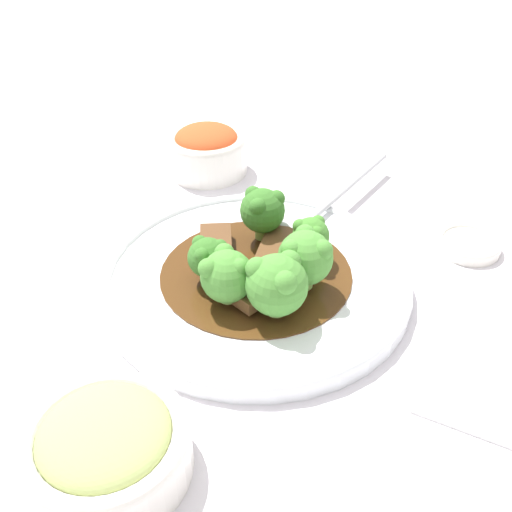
{
  "coord_description": "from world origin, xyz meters",
  "views": [
    {
      "loc": [
        0.21,
        -0.38,
        0.35
      ],
      "look_at": [
        0.0,
        0.0,
        0.03
      ],
      "focal_mm": 42.0,
      "sensor_mm": 36.0,
      "label": 1
    }
  ],
  "objects_px": {
    "beef_strip_2": "(216,251)",
    "main_plate": "(256,277)",
    "broccoli_floret_1": "(262,210)",
    "sauce_dish": "(469,244)",
    "beef_strip_0": "(261,282)",
    "broccoli_floret_0": "(224,274)",
    "beef_strip_1": "(278,253)",
    "broccoli_floret_4": "(208,257)",
    "serving_spoon": "(308,219)",
    "side_bowl_appetizer": "(107,446)",
    "broccoli_floret_2": "(277,283)",
    "side_bowl_kimchi": "(207,149)",
    "broccoli_floret_5": "(311,235)",
    "broccoli_floret_3": "(306,256)"
  },
  "relations": [
    {
      "from": "serving_spoon",
      "to": "side_bowl_appetizer",
      "type": "distance_m",
      "value": 0.31
    },
    {
      "from": "broccoli_floret_0",
      "to": "serving_spoon",
      "type": "relative_size",
      "value": 0.2
    },
    {
      "from": "broccoli_floret_2",
      "to": "sauce_dish",
      "type": "relative_size",
      "value": 0.86
    },
    {
      "from": "broccoli_floret_5",
      "to": "broccoli_floret_2",
      "type": "bearing_deg",
      "value": -83.54
    },
    {
      "from": "broccoli_floret_0",
      "to": "side_bowl_appetizer",
      "type": "height_order",
      "value": "broccoli_floret_0"
    },
    {
      "from": "main_plate",
      "to": "side_bowl_kimchi",
      "type": "xyz_separation_m",
      "value": [
        -0.16,
        0.17,
        0.02
      ]
    },
    {
      "from": "serving_spoon",
      "to": "side_bowl_kimchi",
      "type": "bearing_deg",
      "value": 156.14
    },
    {
      "from": "broccoli_floret_4",
      "to": "broccoli_floret_0",
      "type": "bearing_deg",
      "value": -31.88
    },
    {
      "from": "broccoli_floret_0",
      "to": "broccoli_floret_4",
      "type": "xyz_separation_m",
      "value": [
        -0.03,
        0.02,
        -0.0
      ]
    },
    {
      "from": "beef_strip_0",
      "to": "broccoli_floret_0",
      "type": "bearing_deg",
      "value": -126.23
    },
    {
      "from": "main_plate",
      "to": "serving_spoon",
      "type": "height_order",
      "value": "serving_spoon"
    },
    {
      "from": "broccoli_floret_2",
      "to": "side_bowl_kimchi",
      "type": "xyz_separation_m",
      "value": [
        -0.21,
        0.21,
        -0.02
      ]
    },
    {
      "from": "broccoli_floret_0",
      "to": "broccoli_floret_1",
      "type": "relative_size",
      "value": 0.91
    },
    {
      "from": "broccoli_floret_1",
      "to": "sauce_dish",
      "type": "xyz_separation_m",
      "value": [
        0.18,
        0.11,
        -0.04
      ]
    },
    {
      "from": "broccoli_floret_5",
      "to": "serving_spoon",
      "type": "height_order",
      "value": "broccoli_floret_5"
    },
    {
      "from": "broccoli_floret_1",
      "to": "main_plate",
      "type": "bearing_deg",
      "value": -67.12
    },
    {
      "from": "main_plate",
      "to": "beef_strip_2",
      "type": "xyz_separation_m",
      "value": [
        -0.04,
        -0.0,
        0.02
      ]
    },
    {
      "from": "beef_strip_1",
      "to": "serving_spoon",
      "type": "height_order",
      "value": "same"
    },
    {
      "from": "side_bowl_appetizer",
      "to": "broccoli_floret_1",
      "type": "bearing_deg",
      "value": 97.04
    },
    {
      "from": "broccoli_floret_1",
      "to": "side_bowl_kimchi",
      "type": "height_order",
      "value": "broccoli_floret_1"
    },
    {
      "from": "broccoli_floret_5",
      "to": "side_bowl_appetizer",
      "type": "xyz_separation_m",
      "value": [
        -0.02,
        -0.26,
        -0.02
      ]
    },
    {
      "from": "beef_strip_1",
      "to": "sauce_dish",
      "type": "height_order",
      "value": "beef_strip_1"
    },
    {
      "from": "serving_spoon",
      "to": "broccoli_floret_2",
      "type": "bearing_deg",
      "value": -75.46
    },
    {
      "from": "main_plate",
      "to": "broccoli_floret_0",
      "type": "distance_m",
      "value": 0.06
    },
    {
      "from": "side_bowl_kimchi",
      "to": "side_bowl_appetizer",
      "type": "bearing_deg",
      "value": -65.4
    },
    {
      "from": "beef_strip_0",
      "to": "beef_strip_1",
      "type": "relative_size",
      "value": 0.95
    },
    {
      "from": "beef_strip_0",
      "to": "broccoli_floret_2",
      "type": "height_order",
      "value": "broccoli_floret_2"
    },
    {
      "from": "broccoli_floret_1",
      "to": "sauce_dish",
      "type": "height_order",
      "value": "broccoli_floret_1"
    },
    {
      "from": "side_bowl_appetizer",
      "to": "broccoli_floret_4",
      "type": "bearing_deg",
      "value": 103.04
    },
    {
      "from": "beef_strip_0",
      "to": "broccoli_floret_1",
      "type": "bearing_deg",
      "value": 118.46
    },
    {
      "from": "side_bowl_appetizer",
      "to": "broccoli_floret_0",
      "type": "bearing_deg",
      "value": 95.16
    },
    {
      "from": "broccoli_floret_4",
      "to": "broccoli_floret_3",
      "type": "bearing_deg",
      "value": 21.94
    },
    {
      "from": "beef_strip_1",
      "to": "broccoli_floret_4",
      "type": "height_order",
      "value": "broccoli_floret_4"
    },
    {
      "from": "beef_strip_0",
      "to": "broccoli_floret_4",
      "type": "relative_size",
      "value": 1.89
    },
    {
      "from": "broccoli_floret_1",
      "to": "serving_spoon",
      "type": "xyz_separation_m",
      "value": [
        0.03,
        0.04,
        -0.02
      ]
    },
    {
      "from": "beef_strip_2",
      "to": "broccoli_floret_2",
      "type": "bearing_deg",
      "value": -25.57
    },
    {
      "from": "broccoli_floret_0",
      "to": "sauce_dish",
      "type": "distance_m",
      "value": 0.26
    },
    {
      "from": "broccoli_floret_5",
      "to": "beef_strip_0",
      "type": "bearing_deg",
      "value": -104.47
    },
    {
      "from": "beef_strip_2",
      "to": "broccoli_floret_3",
      "type": "xyz_separation_m",
      "value": [
        0.09,
        0.0,
        0.03
      ]
    },
    {
      "from": "broccoli_floret_5",
      "to": "broccoli_floret_4",
      "type": "bearing_deg",
      "value": -131.07
    },
    {
      "from": "beef_strip_2",
      "to": "broccoli_floret_0",
      "type": "bearing_deg",
      "value": -49.91
    },
    {
      "from": "beef_strip_0",
      "to": "side_bowl_appetizer",
      "type": "xyz_separation_m",
      "value": [
        -0.0,
        -0.19,
        -0.0
      ]
    },
    {
      "from": "broccoli_floret_4",
      "to": "broccoli_floret_5",
      "type": "bearing_deg",
      "value": 48.93
    },
    {
      "from": "serving_spoon",
      "to": "side_bowl_kimchi",
      "type": "relative_size",
      "value": 2.41
    },
    {
      "from": "broccoli_floret_5",
      "to": "sauce_dish",
      "type": "height_order",
      "value": "broccoli_floret_5"
    },
    {
      "from": "main_plate",
      "to": "beef_strip_0",
      "type": "relative_size",
      "value": 3.75
    },
    {
      "from": "beef_strip_1",
      "to": "serving_spoon",
      "type": "relative_size",
      "value": 0.34
    },
    {
      "from": "main_plate",
      "to": "broccoli_floret_1",
      "type": "relative_size",
      "value": 5.43
    },
    {
      "from": "beef_strip_2",
      "to": "main_plate",
      "type": "bearing_deg",
      "value": 1.26
    },
    {
      "from": "main_plate",
      "to": "beef_strip_0",
      "type": "xyz_separation_m",
      "value": [
        0.02,
        -0.02,
        0.01
      ]
    }
  ]
}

